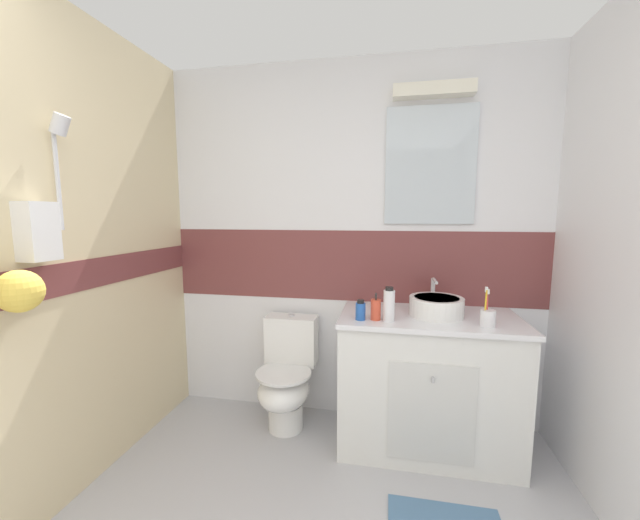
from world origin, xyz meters
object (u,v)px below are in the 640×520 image
object	(u,v)px
sink_basin	(436,306)
shampoo_bottle_tall	(389,305)
toilet	(287,377)
lotion_bottle_short	(361,311)
soap_dispenser	(376,309)
toothbrush_cup	(488,317)

from	to	relation	value
sink_basin	shampoo_bottle_tall	world-z (taller)	sink_basin
sink_basin	shampoo_bottle_tall	distance (m)	0.33
toilet	lotion_bottle_short	distance (m)	0.78
toilet	shampoo_bottle_tall	distance (m)	0.92
sink_basin	soap_dispenser	distance (m)	0.39
sink_basin	soap_dispenser	world-z (taller)	sink_basin
toothbrush_cup	sink_basin	bearing A→B (deg)	146.19
sink_basin	toothbrush_cup	size ratio (longest dim) A/B	1.66
soap_dispenser	toothbrush_cup	bearing A→B (deg)	-0.90
toothbrush_cup	toilet	bearing A→B (deg)	170.37
toilet	shampoo_bottle_tall	size ratio (longest dim) A/B	3.79
toothbrush_cup	shampoo_bottle_tall	size ratio (longest dim) A/B	1.10
shampoo_bottle_tall	sink_basin	bearing A→B (deg)	31.30
sink_basin	soap_dispenser	xyz separation A→B (m)	(-0.36, -0.16, 0.00)
sink_basin	toilet	distance (m)	1.11
sink_basin	lotion_bottle_short	xyz separation A→B (m)	(-0.44, -0.18, -0.01)
soap_dispenser	lotion_bottle_short	xyz separation A→B (m)	(-0.09, -0.02, -0.01)
sink_basin	toilet	bearing A→B (deg)	177.79
soap_dispenser	shampoo_bottle_tall	world-z (taller)	shampoo_bottle_tall
toothbrush_cup	soap_dispenser	xyz separation A→B (m)	(-0.61, 0.01, 0.01)
soap_dispenser	shampoo_bottle_tall	size ratio (longest dim) A/B	0.80
soap_dispenser	sink_basin	bearing A→B (deg)	23.94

